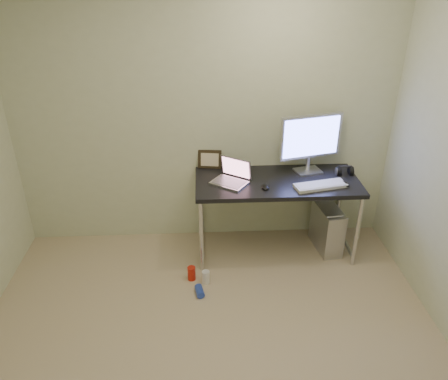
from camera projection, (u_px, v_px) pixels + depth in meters
The scene contains 17 objects.
floor at pixel (212, 374), 2.98m from camera, with size 3.50×3.50×0.00m, color tan.
wall_back at pixel (204, 116), 3.94m from camera, with size 3.50×0.02×2.50m, color beige.
desk at pixel (277, 189), 3.96m from camera, with size 1.47×0.64×0.75m.
tower_computer at pixel (327, 228), 4.19m from camera, with size 0.24×0.45×0.47m.
cable_a at pixel (317, 198), 4.34m from camera, with size 0.01×0.01×0.70m, color black.
cable_b at pixel (326, 201), 4.34m from camera, with size 0.01×0.01×0.72m, color black.
can_red at pixel (192, 273), 3.83m from camera, with size 0.07×0.07×0.13m, color red.
can_white at pixel (206, 277), 3.79m from camera, with size 0.07×0.07×0.12m, color white.
can_blue at pixel (200, 291), 3.67m from camera, with size 0.07×0.07×0.12m, color #2741B7.
laptop at pixel (232, 177), 3.87m from camera, with size 0.39×0.37×0.21m.
monitor at pixel (311, 139), 3.93m from camera, with size 0.58×0.22×0.55m.
keyboard at pixel (320, 186), 3.80m from camera, with size 0.46×0.15×0.03m, color silver.
mouse_right at pixel (345, 183), 3.83m from camera, with size 0.07×0.12×0.04m, color black.
mouse_left at pixel (266, 186), 3.78m from camera, with size 0.07×0.11×0.04m, color black.
headphones at pixel (345, 171), 4.02m from camera, with size 0.15×0.10×0.10m.
picture_frame at pixel (210, 159), 4.11m from camera, with size 0.22×0.03×0.18m, color black.
webcam at pixel (225, 160), 4.08m from camera, with size 0.05×0.04×0.13m.
Camera 1 is at (-0.03, -2.04, 2.51)m, focal length 35.00 mm.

